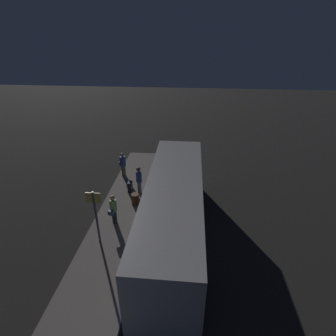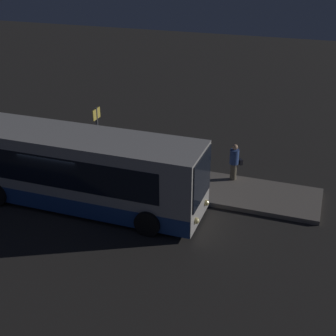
{
  "view_description": "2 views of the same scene",
  "coord_description": "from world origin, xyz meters",
  "views": [
    {
      "loc": [
        -9.36,
        -0.51,
        8.95
      ],
      "look_at": [
        4.19,
        0.73,
        1.91
      ],
      "focal_mm": 28.0,
      "sensor_mm": 36.0,
      "label": 1
    },
    {
      "loc": [
        9.57,
        -14.49,
        9.79
      ],
      "look_at": [
        4.19,
        0.73,
        1.91
      ],
      "focal_mm": 50.0,
      "sensor_mm": 36.0,
      "label": 2
    }
  ],
  "objects": [
    {
      "name": "ground",
      "position": [
        0.0,
        0.0,
        0.0
      ],
      "size": [
        80.0,
        80.0,
        0.0
      ],
      "primitive_type": "plane",
      "color": "#2B2826"
    },
    {
      "name": "platform",
      "position": [
        0.0,
        2.99,
        0.09
      ],
      "size": [
        20.0,
        2.78,
        0.19
      ],
      "color": "slate",
      "rests_on": "ground"
    },
    {
      "name": "bus_lead",
      "position": [
        0.55,
        0.13,
        1.5
      ],
      "size": [
        10.36,
        2.8,
        3.02
      ],
      "color": "#B2ADA8",
      "rests_on": "ground"
    },
    {
      "name": "passenger_boarding",
      "position": [
        4.05,
        2.47,
        1.16
      ],
      "size": [
        0.34,
        0.34,
        1.77
      ],
      "rotation": [
        0.0,
        0.0,
        1.58
      ],
      "color": "gray",
      "rests_on": "platform"
    },
    {
      "name": "passenger_waiting",
      "position": [
        6.14,
        3.97,
        1.09
      ],
      "size": [
        0.66,
        0.61,
        1.68
      ],
      "rotation": [
        0.0,
        0.0,
        -0.94
      ],
      "color": "#6B604C",
      "rests_on": "platform"
    },
    {
      "name": "passenger_with_bags",
      "position": [
        1.12,
        3.22,
        1.08
      ],
      "size": [
        0.58,
        0.43,
        1.65
      ],
      "rotation": [
        0.0,
        0.0,
        1.33
      ],
      "color": "#2D2D33",
      "rests_on": "platform"
    },
    {
      "name": "suitcase",
      "position": [
        4.13,
        3.06,
        0.53
      ],
      "size": [
        0.39,
        0.24,
        0.92
      ],
      "color": "black",
      "rests_on": "platform"
    },
    {
      "name": "sign_post",
      "position": [
        -0.28,
        3.55,
        1.92
      ],
      "size": [
        0.1,
        0.67,
        2.76
      ],
      "color": "#4C4C51",
      "rests_on": "platform"
    },
    {
      "name": "trash_bin",
      "position": [
        2.88,
        2.49,
        0.51
      ],
      "size": [
        0.44,
        0.44,
        0.65
      ],
      "color": "#593319",
      "rests_on": "platform"
    }
  ]
}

